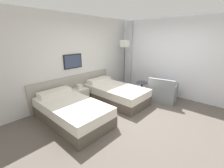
% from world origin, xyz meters
% --- Properties ---
extents(ground_plane, '(16.00, 16.00, 0.00)m').
position_xyz_m(ground_plane, '(0.00, 0.00, 0.00)').
color(ground_plane, '#5B544C').
extents(wall_headboard, '(10.00, 0.10, 2.70)m').
position_xyz_m(wall_headboard, '(-0.03, 2.22, 1.30)').
color(wall_headboard, silver).
rests_on(wall_headboard, ground_plane).
extents(wall_window, '(0.21, 4.69, 2.70)m').
position_xyz_m(wall_window, '(2.15, -0.05, 1.34)').
color(wall_window, white).
rests_on(wall_window, ground_plane).
extents(bed_near_door, '(1.09, 2.04, 0.63)m').
position_xyz_m(bed_near_door, '(-1.30, 1.14, 0.26)').
color(bed_near_door, brown).
rests_on(bed_near_door, ground_plane).
extents(bed_near_window, '(1.09, 2.04, 0.63)m').
position_xyz_m(bed_near_window, '(0.37, 1.14, 0.26)').
color(bed_near_window, brown).
rests_on(bed_near_window, ground_plane).
extents(nightstand, '(0.45, 0.40, 0.60)m').
position_xyz_m(nightstand, '(-0.46, 1.91, 0.24)').
color(nightstand, beige).
rests_on(nightstand, ground_plane).
extents(floor_lamp, '(0.25, 0.25, 1.91)m').
position_xyz_m(floor_lamp, '(1.53, 1.67, 1.63)').
color(floor_lamp, black).
rests_on(floor_lamp, ground_plane).
extents(side_table, '(0.39, 0.39, 0.56)m').
position_xyz_m(side_table, '(1.20, 0.64, 0.38)').
color(side_table, black).
rests_on(side_table, ground_plane).
extents(armchair, '(0.91, 0.94, 0.79)m').
position_xyz_m(armchair, '(1.47, 0.00, 0.26)').
color(armchair, gray).
rests_on(armchair, ground_plane).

